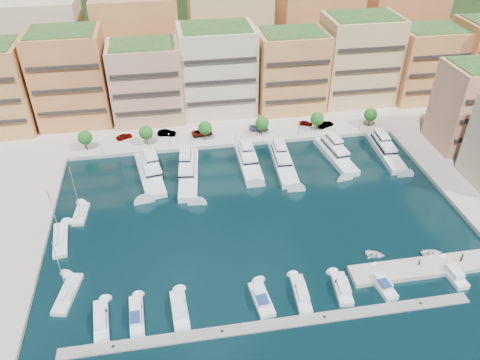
{
  "coord_description": "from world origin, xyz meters",
  "views": [
    {
      "loc": [
        -17.29,
        -79.88,
        66.6
      ],
      "look_at": [
        -2.93,
        5.52,
        6.0
      ],
      "focal_mm": 35.0,
      "sensor_mm": 36.0,
      "label": 1
    }
  ],
  "objects": [
    {
      "name": "ground",
      "position": [
        0.0,
        0.0,
        0.0
      ],
      "size": [
        400.0,
        400.0,
        0.0
      ],
      "primitive_type": "plane",
      "color": "black",
      "rests_on": "ground"
    },
    {
      "name": "north_quay",
      "position": [
        0.0,
        62.0,
        0.0
      ],
      "size": [
        220.0,
        64.0,
        2.0
      ],
      "primitive_type": "cube",
      "color": "#9E998E",
      "rests_on": "ground"
    },
    {
      "name": "hillside",
      "position": [
        0.0,
        110.0,
        0.0
      ],
      "size": [
        240.0,
        40.0,
        58.0
      ],
      "primitive_type": "cube",
      "color": "#253B18",
      "rests_on": "ground"
    },
    {
      "name": "south_pontoon",
      "position": [
        -3.0,
        -30.0,
        0.0
      ],
      "size": [
        72.0,
        2.2,
        0.35
      ],
      "primitive_type": "cube",
      "color": "gray",
      "rests_on": "ground"
    },
    {
      "name": "finger_pier",
      "position": [
        30.0,
        -22.0,
        0.0
      ],
      "size": [
        32.0,
        5.0,
        2.0
      ],
      "primitive_type": "cube",
      "color": "#9E998E",
      "rests_on": "ground"
    },
    {
      "name": "apartment_1",
      "position": [
        -44.0,
        51.99,
        14.31
      ],
      "size": [
        20.0,
        16.5,
        26.8
      ],
      "color": "#D18145",
      "rests_on": "north_quay"
    },
    {
      "name": "apartment_2",
      "position": [
        -23.0,
        49.99,
        12.31
      ],
      "size": [
        20.0,
        15.5,
        22.8
      ],
      "color": "tan",
      "rests_on": "north_quay"
    },
    {
      "name": "apartment_3",
      "position": [
        -2.0,
        51.99,
        13.81
      ],
      "size": [
        22.0,
        16.5,
        25.8
      ],
      "color": "beige",
      "rests_on": "north_quay"
    },
    {
      "name": "apartment_4",
      "position": [
        20.0,
        49.99,
        12.81
      ],
      "size": [
        20.0,
        15.5,
        23.8
      ],
      "color": "tan",
      "rests_on": "north_quay"
    },
    {
      "name": "apartment_5",
      "position": [
        42.0,
        51.99,
        14.31
      ],
      "size": [
        22.0,
        16.5,
        26.8
      ],
      "color": "tan",
      "rests_on": "north_quay"
    },
    {
      "name": "apartment_6",
      "position": [
        64.0,
        49.99,
        12.31
      ],
      "size": [
        20.0,
        15.5,
        22.8
      ],
      "color": "#CF8E4B",
      "rests_on": "north_quay"
    },
    {
      "name": "apartment_east_a",
      "position": [
        62.0,
        19.99,
        12.31
      ],
      "size": [
        18.0,
        14.5,
        22.8
      ],
      "color": "tan",
      "rests_on": "east_quay"
    },
    {
      "name": "backblock_0",
      "position": [
        -55.0,
        74.0,
        16.0
      ],
      "size": [
        26.0,
        18.0,
        30.0
      ],
      "primitive_type": "cube",
      "color": "beige",
      "rests_on": "north_quay"
    },
    {
      "name": "backblock_1",
      "position": [
        -25.0,
        74.0,
        16.0
      ],
      "size": [
        26.0,
        18.0,
        30.0
      ],
      "primitive_type": "cube",
      "color": "tan",
      "rests_on": "north_quay"
    },
    {
      "name": "backblock_2",
      "position": [
        5.0,
        74.0,
        16.0
      ],
      "size": [
        26.0,
        18.0,
        30.0
      ],
      "primitive_type": "cube",
      "color": "tan",
      "rests_on": "north_quay"
    },
    {
      "name": "backblock_3",
      "position": [
        35.0,
        74.0,
        16.0
      ],
      "size": [
        26.0,
        18.0,
        30.0
      ],
      "primitive_type": "cube",
      "color": "#CF8E4B",
      "rests_on": "north_quay"
    },
    {
      "name": "backblock_4",
      "position": [
        65.0,
        74.0,
        16.0
      ],
      "size": [
        26.0,
        18.0,
        30.0
      ],
      "primitive_type": "cube",
      "color": "#D18145",
      "rests_on": "north_quay"
    },
    {
      "name": "tree_0",
      "position": [
        -40.0,
        33.5,
        4.74
      ],
      "size": [
        3.8,
        3.8,
        5.65
      ],
      "color": "#473323",
      "rests_on": "north_quay"
    },
    {
      "name": "tree_1",
      "position": [
        -24.0,
        33.5,
        4.74
      ],
      "size": [
        3.8,
        3.8,
        5.65
      ],
      "color": "#473323",
      "rests_on": "north_quay"
    },
    {
      "name": "tree_2",
      "position": [
        -8.0,
        33.5,
        4.74
      ],
      "size": [
        3.8,
        3.8,
        5.65
      ],
      "color": "#473323",
      "rests_on": "north_quay"
    },
    {
      "name": "tree_3",
      "position": [
        8.0,
        33.5,
        4.74
      ],
      "size": [
        3.8,
        3.8,
        5.65
      ],
      "color": "#473323",
      "rests_on": "north_quay"
    },
    {
      "name": "tree_4",
      "position": [
        24.0,
        33.5,
        4.74
      ],
      "size": [
        3.8,
        3.8,
        5.65
      ],
      "color": "#473323",
      "rests_on": "north_quay"
    },
    {
      "name": "tree_5",
      "position": [
        40.0,
        33.5,
        4.74
      ],
      "size": [
        3.8,
        3.8,
        5.65
      ],
      "color": "#473323",
      "rests_on": "north_quay"
    },
    {
      "name": "lamppost_0",
      "position": [
        -36.0,
        31.2,
        3.83
      ],
      "size": [
        0.3,
        0.3,
        4.2
      ],
      "color": "black",
      "rests_on": "north_quay"
    },
    {
      "name": "lamppost_1",
      "position": [
        -18.0,
        31.2,
        3.83
      ],
      "size": [
        0.3,
        0.3,
        4.2
      ],
      "color": "black",
      "rests_on": "north_quay"
    },
    {
      "name": "lamppost_2",
      "position": [
        0.0,
        31.2,
        3.83
      ],
      "size": [
        0.3,
        0.3,
        4.2
      ],
      "color": "black",
      "rests_on": "north_quay"
    },
    {
      "name": "lamppost_3",
      "position": [
        18.0,
        31.2,
        3.83
      ],
      "size": [
        0.3,
        0.3,
        4.2
      ],
      "color": "black",
      "rests_on": "north_quay"
    },
    {
      "name": "lamppost_4",
      "position": [
        36.0,
        31.2,
        3.83
      ],
      "size": [
        0.3,
        0.3,
        4.2
      ],
      "color": "black",
      "rests_on": "north_quay"
    },
    {
      "name": "yacht_1",
      "position": [
        -23.54,
        19.85,
        1.09
      ],
      "size": [
        8.02,
        20.39,
        7.3
      ],
      "color": "silver",
      "rests_on": "ground"
    },
    {
      "name": "yacht_2",
      "position": [
        -13.9,
        18.78,
        1.21
      ],
      "size": [
        6.69,
        22.66,
        7.3
      ],
      "color": "silver",
      "rests_on": "ground"
    },
    {
      "name": "yacht_3",
      "position": [
        1.79,
        20.94,
        1.21
      ],
      "size": [
        4.67,
        17.6,
        7.3
      ],
      "color": "silver",
      "rests_on": "ground"
    },
    {
      "name": "yacht_4",
      "position": [
        10.56,
        19.31,
        1.09
      ],
      "size": [
        5.58,
        21.24,
        7.3
      ],
      "color": "silver",
      "rests_on": "ground"
    },
    {
      "name": "yacht_5",
      "position": [
        25.18,
        20.44,
        1.21
      ],
      "size": [
        6.71,
        19.09,
        7.3
      ],
      "color": "silver",
      "rests_on": "ground"
    },
    {
      "name": "yacht_6",
      "position": [
        39.17,
        20.07,
        1.21
      ],
      "size": [
        5.3,
        19.71,
        7.3
      ],
      "color": "silver",
      "rests_on": "ground"
    },
    {
      "name": "cruiser_0",
      "position": [
        -32.29,
        -24.6,
        0.55
      ],
      "size": [
        3.31,
        8.91,
        2.55
      ],
      "color": "silver",
      "rests_on": "ground"
    },
    {
      "name": "cruiser_1",
      "position": [
        -26.25,
        -24.61,
        0.57
      ],
      "size": [
        2.84,
        8.71,
        2.66
      ],
      "color": "silver",
      "rests_on": "ground"
    },
    {
      "name": "cruiser_2",
      "position": [
        -18.77,
        -24.6,
        0.55
      ],
      "size": [
        3.22,
        8.84,
        2.55
      ],
      "color": "silver",
      "rests_on": "ground"
    },
    {
      "name": "cruiser_4",
      "position": [
        -4.03,
        -24.61,
        0.57
      ],
      "size": [
        3.67,
        8.24,
        2.66
      ],
      "color": "silver",
      "rests_on": "ground"
    },
    {
      "name": "cruiser_5",
      "position": [
        3.34,
        -24.6,
        0.55
      ],
      "size": [
        2.89,
        9.12,
        2.55
      ],
      "color": "silver",
      "rests_on": "ground"
    },
    {
      "name": "cruiser_6",
      "position": [
        11.17,
        -24.58,
        0.55
      ],
      "size": [
        3.38,
        7.96,
        2.55
      ],
      "color": "silver",
      "rests_on": "ground"
    },
    {
      "name": "cruiser_7",
      "position": [
        18.89,
        -24.61,
        0.57
      ],
      "size": [
        3.51,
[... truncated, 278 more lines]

